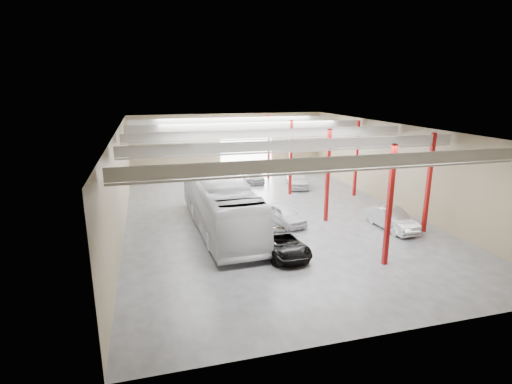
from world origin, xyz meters
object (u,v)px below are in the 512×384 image
car_row_b (238,199)px  car_right_near (392,219)px  black_sedan (280,243)px  car_row_a (285,215)px  car_row_c (253,175)px  car_right_far (297,179)px  coach_bus (219,203)px

car_row_b → car_right_near: (9.39, -8.35, 0.09)m
black_sedan → car_row_a: 5.61m
car_row_b → car_row_c: bearing=64.5°
car_right_near → car_row_a: bearing=152.5°
car_row_c → car_right_far: 5.12m
black_sedan → car_row_c: 19.31m
black_sedan → car_row_b: 10.40m
black_sedan → car_row_c: bearing=73.5°
black_sedan → car_row_a: black_sedan is taller
car_row_b → car_row_c: (3.59, 8.62, 0.00)m
black_sedan → car_right_far: (7.08, 15.51, 0.09)m
car_right_far → car_right_near: bearing=-68.7°
car_row_a → car_row_c: bearing=70.7°
coach_bus → car_row_c: 15.00m
black_sedan → car_row_b: (-0.24, 10.40, -0.04)m
car_right_near → car_right_far: car_right_far is taller
car_row_a → car_row_c: (1.24, 13.82, -0.04)m
car_row_c → car_right_far: (3.73, -3.51, 0.13)m
car_row_c → car_right_near: 17.93m
car_row_c → black_sedan: bearing=-95.8°
car_row_a → coach_bus: bearing=163.6°
car_row_a → car_right_far: 11.44m
coach_bus → car_row_b: (2.51, 5.02, -1.27)m
car_right_far → car_row_b: bearing=-132.6°
coach_bus → car_row_a: coach_bus is taller
car_row_a → car_right_far: car_right_far is taller
car_row_a → car_right_far: (4.96, 10.31, 0.10)m
coach_bus → car_right_far: bearing=43.8°
car_row_a → car_row_b: bearing=100.1°
black_sedan → car_row_a: bearing=61.3°
car_row_b → car_right_far: bearing=32.0°
coach_bus → car_right_near: size_ratio=3.02×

